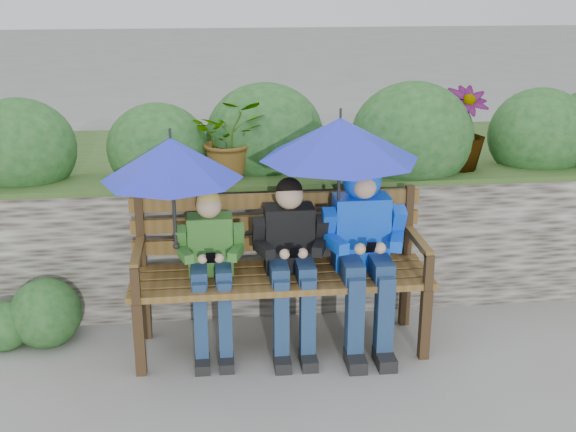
{
  "coord_description": "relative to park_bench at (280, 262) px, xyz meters",
  "views": [
    {
      "loc": [
        -0.5,
        -4.37,
        2.48
      ],
      "look_at": [
        0.0,
        0.1,
        0.95
      ],
      "focal_mm": 45.0,
      "sensor_mm": 36.0,
      "label": 1
    }
  ],
  "objects": [
    {
      "name": "boy_middle",
      "position": [
        0.06,
        -0.1,
        0.08
      ],
      "size": [
        0.5,
        0.57,
        1.2
      ],
      "color": "black",
      "rests_on": "ground"
    },
    {
      "name": "umbrella_left",
      "position": [
        -0.69,
        -0.1,
        0.77
      ],
      "size": [
        0.9,
        0.9,
        0.8
      ],
      "color": "#1E2BD7",
      "rests_on": "ground"
    },
    {
      "name": "ground",
      "position": [
        0.05,
        -0.16,
        -0.6
      ],
      "size": [
        60.0,
        60.0,
        0.0
      ],
      "primitive_type": "plane",
      "color": "gray",
      "rests_on": "ground"
    },
    {
      "name": "umbrella_right",
      "position": [
        0.38,
        -0.07,
        0.86
      ],
      "size": [
        1.04,
        1.04,
        0.87
      ],
      "color": "#1E2BD7",
      "rests_on": "ground"
    },
    {
      "name": "boy_right",
      "position": [
        0.56,
        -0.09,
        0.17
      ],
      "size": [
        0.56,
        0.68,
        1.28
      ],
      "color": "blue",
      "rests_on": "ground"
    },
    {
      "name": "park_bench",
      "position": [
        0.0,
        0.0,
        0.0
      ],
      "size": [
        2.01,
        0.59,
        1.06
      ],
      "color": "#382716",
      "rests_on": "ground"
    },
    {
      "name": "garden_backdrop",
      "position": [
        0.06,
        1.43,
        0.03
      ],
      "size": [
        8.01,
        2.85,
        1.77
      ],
      "color": "#342D27",
      "rests_on": "ground"
    },
    {
      "name": "boy_left",
      "position": [
        -0.47,
        -0.09,
        0.06
      ],
      "size": [
        0.45,
        0.52,
        1.13
      ],
      "color": "#2B6A24",
      "rests_on": "ground"
    }
  ]
}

